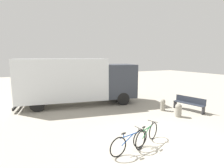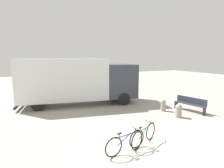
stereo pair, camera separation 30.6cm
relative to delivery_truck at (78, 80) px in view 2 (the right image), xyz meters
The scene contains 7 objects.
ground_plane 7.74m from the delivery_truck, 79.98° to the right, with size 60.00×60.00×0.00m, color #A8A091.
delivery_truck is the anchor object (origin of this frame).
park_bench 7.58m from the delivery_truck, 38.15° to the right, with size 0.81×1.96×0.88m.
bicycle_near 7.23m from the delivery_truck, 90.81° to the right, with size 1.73×0.47×0.79m.
bicycle_middle 7.08m from the delivery_truck, 83.23° to the right, with size 1.60×0.78×0.79m.
bollard_near_bench 6.88m from the delivery_truck, 49.57° to the right, with size 0.37×0.37×0.75m.
bollard_far_bench 6.01m from the delivery_truck, 41.25° to the right, with size 0.31×0.31×0.74m.
Camera 2 is at (-4.26, -4.68, 3.31)m, focal length 28.00 mm.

